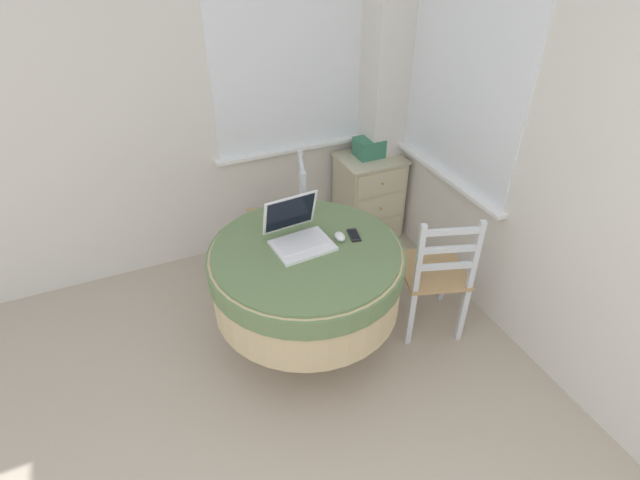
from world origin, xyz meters
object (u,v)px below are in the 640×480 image
object	(u,v)px
round_dining_table	(306,273)
computer_mouse	(340,237)
dining_chair_near_back_window	(284,221)
laptop	(298,234)
storage_box	(369,147)
corner_cabinet	(368,195)
dining_chair_near_right_window	(435,274)
cell_phone	(354,235)

from	to	relation	value
round_dining_table	computer_mouse	distance (m)	0.28
dining_chair_near_back_window	computer_mouse	bearing A→B (deg)	-85.84
laptop	storage_box	distance (m)	1.35
round_dining_table	dining_chair_near_back_window	xyz separation A→B (m)	(0.15, 0.79, -0.16)
corner_cabinet	computer_mouse	bearing A→B (deg)	-126.88
round_dining_table	computer_mouse	size ratio (longest dim) A/B	13.08
corner_cabinet	laptop	bearing A→B (deg)	-136.44
laptop	dining_chair_near_right_window	bearing A→B (deg)	-15.30
dining_chair_near_back_window	corner_cabinet	bearing A→B (deg)	14.35
corner_cabinet	round_dining_table	bearing A→B (deg)	-133.63
dining_chair_near_back_window	laptop	bearing A→B (deg)	-102.87
cell_phone	laptop	bearing A→B (deg)	166.70
cell_phone	storage_box	bearing A→B (deg)	57.50
round_dining_table	laptop	bearing A→B (deg)	98.14
cell_phone	storage_box	size ratio (longest dim) A/B	0.65
round_dining_table	corner_cabinet	size ratio (longest dim) A/B	1.61
cell_phone	computer_mouse	bearing A→B (deg)	-178.79
cell_phone	storage_box	distance (m)	1.21
dining_chair_near_right_window	corner_cabinet	world-z (taller)	dining_chair_near_right_window
computer_mouse	dining_chair_near_back_window	distance (m)	0.86
cell_phone	storage_box	xyz separation A→B (m)	(0.65, 1.02, -0.02)
round_dining_table	laptop	size ratio (longest dim) A/B	3.22
laptop	storage_box	world-z (taller)	laptop
computer_mouse	cell_phone	distance (m)	0.09
cell_phone	dining_chair_near_back_window	bearing A→B (deg)	100.60
round_dining_table	corner_cabinet	bearing A→B (deg)	46.37
computer_mouse	dining_chair_near_right_window	xyz separation A→B (m)	(0.59, -0.15, -0.35)
cell_phone	dining_chair_near_right_window	bearing A→B (deg)	-16.53
round_dining_table	laptop	xyz separation A→B (m)	(-0.01, 0.08, 0.22)
laptop	dining_chair_near_right_window	xyz separation A→B (m)	(0.81, -0.22, -0.38)
laptop	cell_phone	xyz separation A→B (m)	(0.31, -0.07, -0.05)
round_dining_table	computer_mouse	world-z (taller)	computer_mouse
laptop	corner_cabinet	world-z (taller)	laptop
round_dining_table	dining_chair_near_back_window	size ratio (longest dim) A/B	1.21
dining_chair_near_right_window	laptop	bearing A→B (deg)	164.70
storage_box	dining_chair_near_right_window	bearing A→B (deg)	-97.41
laptop	cell_phone	bearing A→B (deg)	-13.30
laptop	round_dining_table	bearing A→B (deg)	-81.86
dining_chair_near_back_window	corner_cabinet	size ratio (longest dim) A/B	1.32
computer_mouse	cell_phone	world-z (taller)	computer_mouse
storage_box	round_dining_table	bearing A→B (deg)	-132.62
computer_mouse	dining_chair_near_back_window	xyz separation A→B (m)	(-0.06, 0.79, -0.35)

